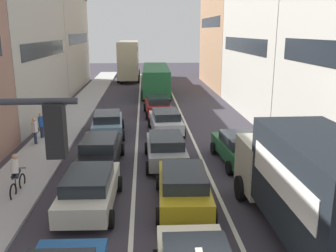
{
  "coord_description": "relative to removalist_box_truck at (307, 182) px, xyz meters",
  "views": [
    {
      "loc": [
        -1.2,
        -6.47,
        6.41
      ],
      "look_at": [
        0.0,
        12.0,
        1.6
      ],
      "focal_mm": 39.21,
      "sensor_mm": 36.0,
      "label": 1
    }
  ],
  "objects": [
    {
      "name": "coupe_centre_lane_fourth",
      "position": [
        -3.57,
        12.88,
        -1.18
      ],
      "size": [
        2.28,
        4.41,
        1.49
      ],
      "rotation": [
        0.0,
        0.0,
        1.63
      ],
      "color": "silver",
      "rests_on": "ground"
    },
    {
      "name": "sedan_centre_lane_fifth",
      "position": [
        -3.87,
        18.03,
        -1.18
      ],
      "size": [
        2.24,
        4.39,
        1.49
      ],
      "rotation": [
        0.0,
        0.0,
        1.62
      ],
      "color": "#A51E1E",
      "rests_on": "ground"
    },
    {
      "name": "bus_mid_queue_primary",
      "position": [
        -3.72,
        27.24,
        -0.21
      ],
      "size": [
        2.94,
        10.54,
        2.9
      ],
      "rotation": [
        0.0,
        0.0,
        1.55
      ],
      "color": "#1E6033",
      "rests_on": "ground"
    },
    {
      "name": "cyclist_on_sidewalk",
      "position": [
        -10.05,
        3.95,
        -1.12
      ],
      "size": [
        0.5,
        1.73,
        1.72
      ],
      "rotation": [
        0.0,
        0.0,
        1.55
      ],
      "color": "black",
      "rests_on": "ground"
    },
    {
      "name": "sedan_right_lane_behind_truck",
      "position": [
        -0.23,
        7.01,
        -1.18
      ],
      "size": [
        2.29,
        4.41,
        1.49
      ],
      "rotation": [
        0.0,
        0.0,
        1.64
      ],
      "color": "#19592D",
      "rests_on": "ground"
    },
    {
      "name": "pedestrian_mid_sidewalk",
      "position": [
        -11.14,
        11.81,
        -1.03
      ],
      "size": [
        0.34,
        0.54,
        1.66
      ],
      "rotation": [
        0.0,
        0.0,
        3.14
      ],
      "color": "#262D47",
      "rests_on": "ground"
    },
    {
      "name": "lane_stripe_right",
      "position": [
        -2.0,
        16.43,
        -1.97
      ],
      "size": [
        0.16,
        60.0,
        0.01
      ],
      "primitive_type": "cube",
      "color": "silver",
      "rests_on": "ground"
    },
    {
      "name": "bus_far_queue_secondary",
      "position": [
        -6.92,
        39.88,
        0.86
      ],
      "size": [
        2.83,
        10.51,
        5.06
      ],
      "rotation": [
        0.0,
        0.0,
        1.57
      ],
      "color": "#BFB793",
      "rests_on": "ground"
    },
    {
      "name": "sedan_centre_lane_second",
      "position": [
        -3.5,
        2.54,
        -1.18
      ],
      "size": [
        2.2,
        4.37,
        1.49
      ],
      "rotation": [
        0.0,
        0.0,
        1.53
      ],
      "color": "#B29319",
      "rests_on": "ground"
    },
    {
      "name": "lane_stripe_left",
      "position": [
        -5.4,
        16.43,
        -1.97
      ],
      "size": [
        0.16,
        60.0,
        0.01
      ],
      "primitive_type": "cube",
      "color": "silver",
      "rests_on": "ground"
    },
    {
      "name": "pedestrian_near_kerb",
      "position": [
        -11.18,
        10.57,
        -1.03
      ],
      "size": [
        0.34,
        0.51,
        1.66
      ],
      "rotation": [
        0.0,
        0.0,
        0.34
      ],
      "color": "#262D47",
      "rests_on": "ground"
    },
    {
      "name": "hatchback_centre_lane_third",
      "position": [
        -3.88,
        7.15,
        -1.18
      ],
      "size": [
        2.11,
        4.33,
        1.49
      ],
      "rotation": [
        0.0,
        0.0,
        1.59
      ],
      "color": "gray",
      "rests_on": "ground"
    },
    {
      "name": "wagon_left_lane_second",
      "position": [
        -6.97,
        2.56,
        -1.18
      ],
      "size": [
        2.18,
        4.36,
        1.49
      ],
      "rotation": [
        0.0,
        0.0,
        1.54
      ],
      "color": "beige",
      "rests_on": "ground"
    },
    {
      "name": "removalist_box_truck",
      "position": [
        0.0,
        0.0,
        0.0
      ],
      "size": [
        2.73,
        7.71,
        3.58
      ],
      "rotation": [
        0.0,
        0.0,
        1.58
      ],
      "color": "#B7B29E",
      "rests_on": "ground"
    },
    {
      "name": "sedan_left_lane_fourth",
      "position": [
        -7.25,
        12.54,
        -1.18
      ],
      "size": [
        2.29,
        4.41,
        1.49
      ],
      "rotation": [
        0.0,
        0.0,
        1.64
      ],
      "color": "#759EB7",
      "rests_on": "ground"
    },
    {
      "name": "sedan_left_lane_third",
      "position": [
        -7.08,
        7.04,
        -1.18
      ],
      "size": [
        2.13,
        4.33,
        1.49
      ],
      "rotation": [
        0.0,
        0.0,
        1.55
      ],
      "color": "black",
      "rests_on": "ground"
    },
    {
      "name": "building_row_right",
      "position": [
        6.2,
        19.88,
        3.82
      ],
      "size": [
        7.2,
        43.9,
        13.67
      ],
      "rotation": [
        0.0,
        0.0,
        -1.57
      ],
      "color": "#9E7556",
      "rests_on": "ground"
    },
    {
      "name": "sidewalk_left",
      "position": [
        -10.4,
        16.43,
        -1.9
      ],
      "size": [
        2.6,
        64.0,
        0.14
      ],
      "primitive_type": "cube",
      "color": "#ADADAD",
      "rests_on": "ground"
    }
  ]
}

